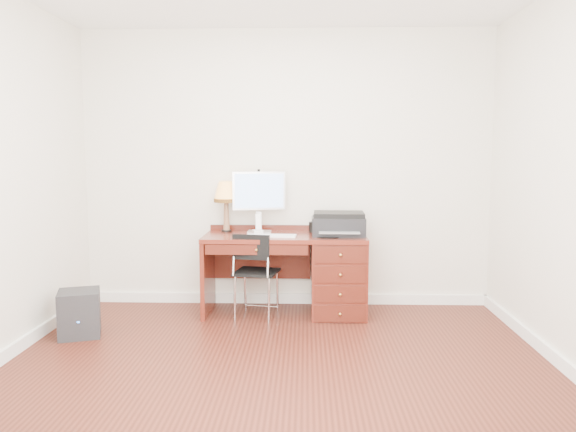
{
  "coord_description": "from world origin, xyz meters",
  "views": [
    {
      "loc": [
        0.19,
        -3.78,
        1.52
      ],
      "look_at": [
        0.03,
        1.2,
        0.95
      ],
      "focal_mm": 35.0,
      "sensor_mm": 36.0,
      "label": 1
    }
  ],
  "objects_px": {
    "leg_lamp": "(226,195)",
    "printer": "(339,224)",
    "desk": "(319,270)",
    "equipment_box": "(79,313)",
    "chair": "(256,267)",
    "phone": "(258,228)",
    "monitor": "(260,194)"
  },
  "relations": [
    {
      "from": "leg_lamp",
      "to": "printer",
      "type": "bearing_deg",
      "value": -9.93
    },
    {
      "from": "desk",
      "to": "printer",
      "type": "height_order",
      "value": "printer"
    },
    {
      "from": "desk",
      "to": "monitor",
      "type": "relative_size",
      "value": 2.58
    },
    {
      "from": "desk",
      "to": "leg_lamp",
      "type": "height_order",
      "value": "leg_lamp"
    },
    {
      "from": "leg_lamp",
      "to": "desk",
      "type": "bearing_deg",
      "value": -11.03
    },
    {
      "from": "desk",
      "to": "monitor",
      "type": "height_order",
      "value": "monitor"
    },
    {
      "from": "printer",
      "to": "phone",
      "type": "distance_m",
      "value": 0.76
    },
    {
      "from": "leg_lamp",
      "to": "phone",
      "type": "xyz_separation_m",
      "value": [
        0.32,
        -0.16,
        -0.3
      ]
    },
    {
      "from": "monitor",
      "to": "leg_lamp",
      "type": "xyz_separation_m",
      "value": [
        -0.32,
        0.02,
        -0.01
      ]
    },
    {
      "from": "leg_lamp",
      "to": "chair",
      "type": "distance_m",
      "value": 0.79
    },
    {
      "from": "equipment_box",
      "to": "monitor",
      "type": "bearing_deg",
      "value": 12.58
    },
    {
      "from": "desk",
      "to": "chair",
      "type": "distance_m",
      "value": 0.61
    },
    {
      "from": "chair",
      "to": "phone",
      "type": "bearing_deg",
      "value": 100.19
    },
    {
      "from": "desk",
      "to": "leg_lamp",
      "type": "relative_size",
      "value": 3.09
    },
    {
      "from": "printer",
      "to": "equipment_box",
      "type": "bearing_deg",
      "value": -160.6
    },
    {
      "from": "equipment_box",
      "to": "chair",
      "type": "bearing_deg",
      "value": 1.59
    },
    {
      "from": "desk",
      "to": "printer",
      "type": "relative_size",
      "value": 3.06
    },
    {
      "from": "printer",
      "to": "chair",
      "type": "relative_size",
      "value": 0.62
    },
    {
      "from": "monitor",
      "to": "equipment_box",
      "type": "relative_size",
      "value": 1.54
    },
    {
      "from": "chair",
      "to": "equipment_box",
      "type": "bearing_deg",
      "value": -148.84
    },
    {
      "from": "monitor",
      "to": "leg_lamp",
      "type": "bearing_deg",
      "value": 164.0
    },
    {
      "from": "printer",
      "to": "chair",
      "type": "distance_m",
      "value": 0.86
    },
    {
      "from": "monitor",
      "to": "phone",
      "type": "xyz_separation_m",
      "value": [
        -0.01,
        -0.13,
        -0.31
      ]
    },
    {
      "from": "monitor",
      "to": "chair",
      "type": "xyz_separation_m",
      "value": [
        -0.01,
        -0.34,
        -0.64
      ]
    },
    {
      "from": "phone",
      "to": "chair",
      "type": "xyz_separation_m",
      "value": [
        -0.0,
        -0.21,
        -0.33
      ]
    },
    {
      "from": "printer",
      "to": "desk",
      "type": "bearing_deg",
      "value": 177.1
    },
    {
      "from": "monitor",
      "to": "equipment_box",
      "type": "xyz_separation_m",
      "value": [
        -1.43,
        -0.87,
        -0.93
      ]
    },
    {
      "from": "leg_lamp",
      "to": "equipment_box",
      "type": "relative_size",
      "value": 1.28
    },
    {
      "from": "desk",
      "to": "printer",
      "type": "xyz_separation_m",
      "value": [
        0.18,
        -0.01,
        0.44
      ]
    },
    {
      "from": "phone",
      "to": "equipment_box",
      "type": "distance_m",
      "value": 1.72
    },
    {
      "from": "phone",
      "to": "equipment_box",
      "type": "xyz_separation_m",
      "value": [
        -1.42,
        -0.74,
        -0.62
      ]
    },
    {
      "from": "phone",
      "to": "desk",
      "type": "bearing_deg",
      "value": -18.75
    }
  ]
}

